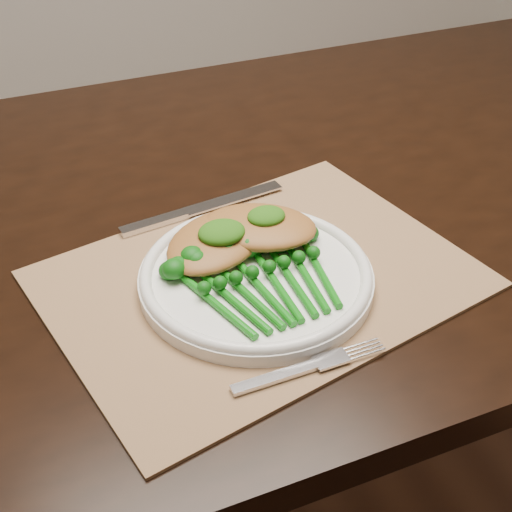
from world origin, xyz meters
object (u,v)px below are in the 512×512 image
object	(u,v)px
dining_table	(262,376)
placemat	(260,279)
dinner_plate	(256,276)
broccolini_bundle	(269,286)
chicken_fillet_left	(216,241)

from	to	relation	value
dining_table	placemat	distance (m)	0.43
dinner_plate	broccolini_bundle	size ratio (longest dim) A/B	1.42
placemat	chicken_fillet_left	xyz separation A→B (m)	(-0.04, 0.05, 0.03)
dining_table	dinner_plate	bearing A→B (deg)	-115.35
placemat	broccolini_bundle	xyz separation A→B (m)	(-0.00, -0.04, 0.02)
chicken_fillet_left	broccolini_bundle	size ratio (longest dim) A/B	0.75
placemat	dinner_plate	distance (m)	0.02
placemat	chicken_fillet_left	distance (m)	0.07
chicken_fillet_left	broccolini_bundle	bearing A→B (deg)	-107.73
placemat	broccolini_bundle	size ratio (longest dim) A/B	2.49
placemat	broccolini_bundle	bearing A→B (deg)	-110.25
dining_table	chicken_fillet_left	xyz separation A→B (m)	(-0.11, -0.14, 0.41)
placemat	dinner_plate	world-z (taller)	dinner_plate
chicken_fillet_left	dining_table	bearing A→B (deg)	12.96
broccolini_bundle	placemat	bearing A→B (deg)	76.01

